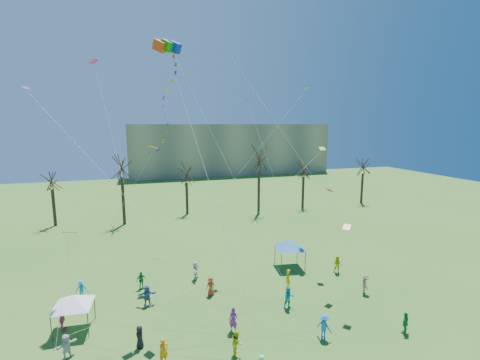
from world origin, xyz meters
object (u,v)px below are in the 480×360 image
object	(u,v)px
big_box_kite	(171,105)
canopy_tent_blue	(290,244)
distant_building	(230,149)
canopy_tent_white	(73,300)

from	to	relation	value
big_box_kite	canopy_tent_blue	distance (m)	20.04
distant_building	canopy_tent_blue	world-z (taller)	distant_building
big_box_kite	canopy_tent_blue	size ratio (longest dim) A/B	5.16
distant_building	canopy_tent_blue	size ratio (longest dim) A/B	15.55
distant_building	big_box_kite	bearing A→B (deg)	-108.55
distant_building	canopy_tent_white	distance (m)	81.40
distant_building	canopy_tent_blue	distance (m)	70.35
big_box_kite	canopy_tent_blue	world-z (taller)	big_box_kite
canopy_tent_white	canopy_tent_blue	size ratio (longest dim) A/B	0.94
big_box_kite	canopy_tent_white	bearing A→B (deg)	164.30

